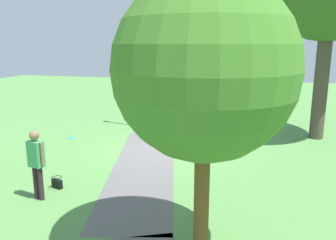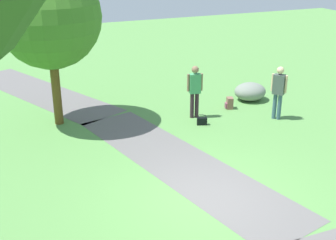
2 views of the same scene
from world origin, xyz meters
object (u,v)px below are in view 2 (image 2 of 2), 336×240
object	(u,v)px
young_tree_near_path	(49,17)
lawn_boulder	(250,92)
woman_with_handbag	(195,88)
handbag_on_grass	(202,121)
man_near_boulder	(279,89)
backpack_by_boulder	(229,103)

from	to	relation	value
young_tree_near_path	lawn_boulder	bearing A→B (deg)	-93.72
lawn_boulder	woman_with_handbag	world-z (taller)	woman_with_handbag
woman_with_handbag	lawn_boulder	bearing A→B (deg)	-73.85
lawn_boulder	handbag_on_grass	world-z (taller)	lawn_boulder
lawn_boulder	man_near_boulder	size ratio (longest dim) A/B	0.67
woman_with_handbag	handbag_on_grass	distance (m)	1.13
young_tree_near_path	backpack_by_boulder	size ratio (longest dim) A/B	12.37
man_near_boulder	backpack_by_boulder	size ratio (longest dim) A/B	4.43
handbag_on_grass	woman_with_handbag	bearing A→B (deg)	-5.15
young_tree_near_path	woman_with_handbag	size ratio (longest dim) A/B	2.81
woman_with_handbag	handbag_on_grass	size ratio (longest dim) A/B	5.04
lawn_boulder	man_near_boulder	xyz separation A→B (m)	(-1.94, 0.22, 0.71)
lawn_boulder	man_near_boulder	bearing A→B (deg)	173.51
woman_with_handbag	handbag_on_grass	world-z (taller)	woman_with_handbag
handbag_on_grass	backpack_by_boulder	size ratio (longest dim) A/B	0.87
lawn_boulder	backpack_by_boulder	size ratio (longest dim) A/B	2.98
handbag_on_grass	backpack_by_boulder	xyz separation A→B (m)	(0.97, -1.57, 0.05)
man_near_boulder	handbag_on_grass	size ratio (longest dim) A/B	5.08
young_tree_near_path	handbag_on_grass	distance (m)	5.62
handbag_on_grass	man_near_boulder	bearing A→B (deg)	-100.90
lawn_boulder	backpack_by_boulder	xyz separation A→B (m)	(-0.49, 1.15, -0.13)
backpack_by_boulder	man_near_boulder	bearing A→B (deg)	-147.30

